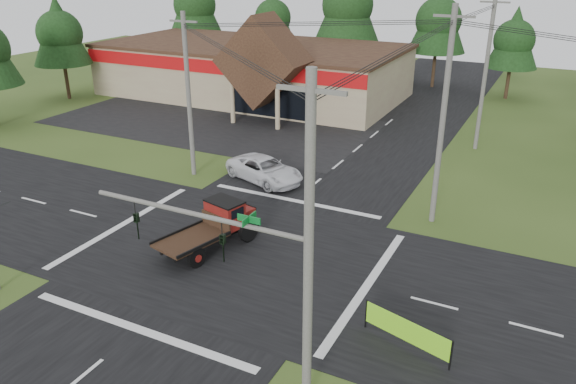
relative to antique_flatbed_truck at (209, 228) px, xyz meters
The scene contains 19 objects.
ground 1.69m from the antique_flatbed_truck, ahead, with size 120.00×120.00×0.00m, color #314619.
road_ns 1.68m from the antique_flatbed_truck, ahead, with size 12.00×120.00×0.02m, color black.
road_ew 1.68m from the antique_flatbed_truck, ahead, with size 120.00×12.00×0.02m, color black.
parking_apron 23.10m from the antique_flatbed_truck, 123.68° to the left, with size 28.00×14.00×0.02m, color black.
cvs_building 33.15m from the antique_flatbed_truck, 115.97° to the left, with size 30.40×18.20×9.19m.
traffic_signal_mast 10.65m from the antique_flatbed_truck, 46.11° to the right, with size 8.12×0.24×7.00m.
utility_pole_nr 12.22m from the antique_flatbed_truck, 39.98° to the right, with size 2.00×0.30×11.00m.
utility_pole_nw 11.45m from the antique_flatbed_truck, 129.64° to the left, with size 2.00×0.30×10.50m.
utility_pole_ne 13.21m from the antique_flatbed_truck, 41.67° to the left, with size 2.00×0.30×11.50m.
utility_pole_n 24.46m from the antique_flatbed_truck, 67.47° to the left, with size 2.00×0.30×11.20m.
tree_row_a 49.92m from the antique_flatbed_truck, 125.61° to the left, with size 6.72×6.72×12.12m.
tree_row_b 46.52m from the antique_flatbed_truck, 114.00° to the left, with size 5.60×5.60×10.10m.
tree_row_c 42.80m from the antique_flatbed_truck, 102.05° to the left, with size 7.28×7.28×13.13m.
tree_row_d 42.67m from the antique_flatbed_truck, 88.36° to the left, with size 6.16×6.16×11.11m.
tree_row_e 41.52m from the antique_flatbed_truck, 77.10° to the left, with size 5.04×5.04×9.09m.
tree_side_w 37.24m from the antique_flatbed_truck, 146.74° to the left, with size 5.60×5.60×10.10m.
antique_flatbed_truck is the anchor object (origin of this frame).
roadside_banner 11.36m from the antique_flatbed_truck, 16.24° to the right, with size 3.74×0.11×1.28m, color #7EDA1D, non-canonical shape.
white_pickup 9.51m from the antique_flatbed_truck, 101.84° to the left, with size 2.55×5.53×1.54m, color silver.
Camera 1 is at (13.41, -20.66, 13.66)m, focal length 35.00 mm.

